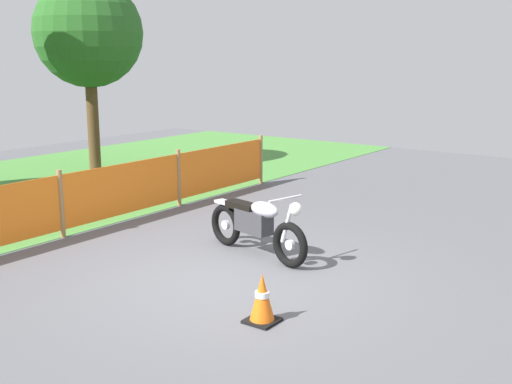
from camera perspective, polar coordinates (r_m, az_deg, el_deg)
The scene contains 5 objects.
ground at distance 7.92m, azimuth -3.17°, elevation -7.88°, with size 24.00×24.00×0.02m, color #5B5B60.
barrier_fence at distance 9.94m, azimuth -17.19°, elevation -0.95°, with size 10.43×0.08×1.05m.
tree_rightmost at distance 15.74m, azimuth -14.91°, elevation 13.65°, with size 2.55×2.55×4.52m.
motorcycle_lead at distance 8.65m, azimuth 0.07°, elevation -2.95°, with size 0.70×1.92×0.92m.
traffic_cone at distance 6.59m, azimuth 0.56°, elevation -9.59°, with size 0.32×0.32×0.53m.
Camera 1 is at (-5.76, -4.71, 2.70)m, focal length 44.29 mm.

